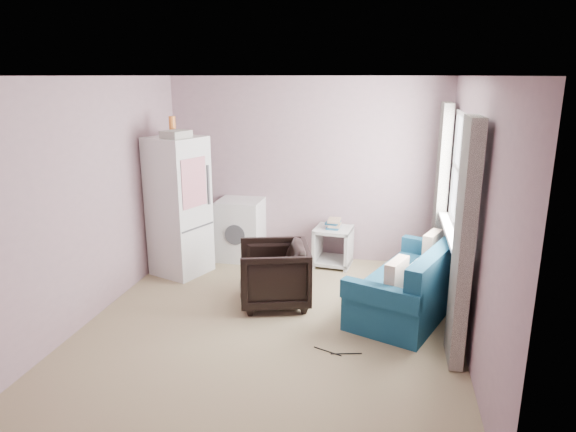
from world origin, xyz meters
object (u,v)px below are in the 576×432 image
armchair (274,271)px  washing_machine (241,228)px  sofa (415,286)px  side_table (333,244)px  fridge (179,206)px

armchair → washing_machine: washing_machine is taller
armchair → sofa: 1.55m
side_table → sofa: (1.02, -1.23, -0.02)m
washing_machine → sofa: bearing=-28.1°
fridge → washing_machine: bearing=69.3°
side_table → sofa: sofa is taller
armchair → fridge: fridge is taller
armchair → side_table: size_ratio=1.18×
sofa → side_table: bearing=152.0°
washing_machine → side_table: (1.30, -0.05, -0.13)m
side_table → washing_machine: bearing=177.7°
fridge → armchair: bearing=-5.8°
armchair → washing_machine: 1.60m
side_table → sofa: 1.60m
fridge → sofa: 3.06m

